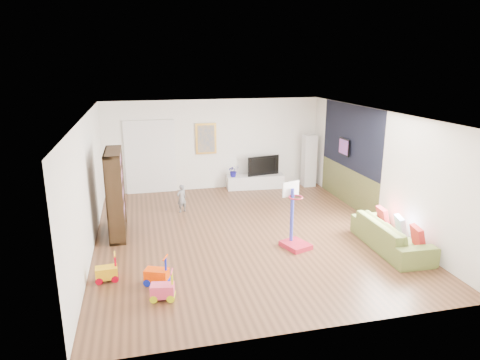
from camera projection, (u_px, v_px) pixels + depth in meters
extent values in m
cube|color=brown|center=(244.00, 233.00, 9.70)|extent=(6.50, 7.50, 0.00)
cube|color=white|center=(244.00, 114.00, 8.98)|extent=(6.50, 7.50, 0.00)
cube|color=white|center=(214.00, 145.00, 12.85)|extent=(6.50, 0.00, 2.70)
cube|color=beige|center=(311.00, 245.00, 5.82)|extent=(6.50, 0.00, 2.70)
cube|color=silver|center=(88.00, 186.00, 8.61)|extent=(0.00, 7.50, 2.70)
cube|color=white|center=(378.00, 168.00, 10.06)|extent=(0.00, 7.50, 2.70)
cube|color=black|center=(351.00, 137.00, 11.24)|extent=(0.01, 3.20, 1.70)
cube|color=brown|center=(347.00, 186.00, 11.60)|extent=(0.01, 3.20, 1.00)
cube|color=white|center=(150.00, 158.00, 12.47)|extent=(1.45, 0.06, 2.10)
cube|color=gold|center=(206.00, 139.00, 12.70)|extent=(0.62, 0.06, 0.92)
cube|color=#7F3F8C|center=(344.00, 147.00, 11.49)|extent=(0.04, 0.56, 0.46)
cube|color=silver|center=(255.00, 182.00, 13.12)|extent=(1.77, 0.55, 0.41)
cube|color=silver|center=(309.00, 160.00, 13.24)|extent=(0.39, 0.39, 1.62)
cube|color=#322111|center=(116.00, 194.00, 9.39)|extent=(0.35, 1.32, 1.92)
imported|color=olive|center=(391.00, 235.00, 8.84)|extent=(0.87, 2.09, 0.60)
cube|color=#AB1A2F|center=(297.00, 216.00, 8.78)|extent=(0.65, 0.71, 1.39)
cube|color=yellow|center=(106.00, 268.00, 7.53)|extent=(0.39, 0.26, 0.50)
cube|color=#FF4400|center=(156.00, 270.00, 7.41)|extent=(0.46, 0.38, 0.53)
cube|color=#F64169|center=(162.00, 286.00, 6.93)|extent=(0.42, 0.30, 0.51)
imported|color=slate|center=(182.00, 198.00, 10.99)|extent=(0.32, 0.28, 0.74)
imported|color=black|center=(262.00, 165.00, 13.10)|extent=(1.04, 0.33, 0.60)
imported|color=navy|center=(234.00, 171.00, 12.86)|extent=(0.36, 0.32, 0.36)
cube|color=#AB1F1D|center=(418.00, 237.00, 8.30)|extent=(0.18, 0.42, 0.41)
cube|color=white|center=(401.00, 226.00, 8.84)|extent=(0.20, 0.42, 0.41)
cube|color=#AC252C|center=(383.00, 216.00, 9.41)|extent=(0.14, 0.40, 0.39)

